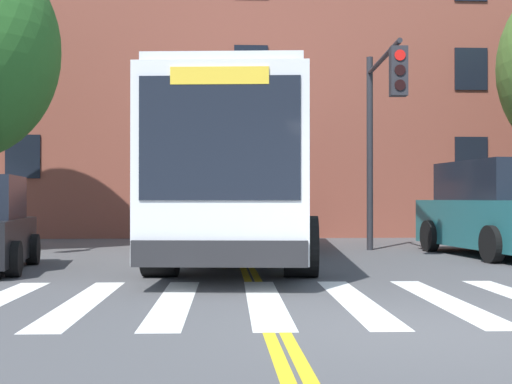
{
  "coord_description": "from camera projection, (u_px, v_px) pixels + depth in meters",
  "views": [
    {
      "loc": [
        -2.06,
        -6.82,
        1.3
      ],
      "look_at": [
        -1.24,
        7.48,
        1.43
      ],
      "focal_mm": 50.0,
      "sensor_mm": 36.0,
      "label": 1
    }
  ],
  "objects": [
    {
      "name": "lane_line_yellow_inner",
      "position": [
        231.0,
        239.0,
        22.91
      ],
      "size": [
        0.12,
        36.0,
        0.01
      ],
      "primitive_type": "cube",
      "color": "gold",
      "rests_on": "ground"
    },
    {
      "name": "building_facade",
      "position": [
        245.0,
        97.0,
        27.86
      ],
      "size": [
        36.55,
        9.48,
        10.55
      ],
      "color": "brown",
      "rests_on": "ground"
    },
    {
      "name": "ground_plane",
      "position": [
        428.0,
        332.0,
        6.91
      ],
      "size": [
        120.0,
        120.0,
        0.0
      ],
      "primitive_type": "plane",
      "color": "#4C4C4F"
    },
    {
      "name": "lane_line_yellow_outer",
      "position": [
        236.0,
        239.0,
        22.92
      ],
      "size": [
        0.12,
        36.0,
        0.01
      ],
      "primitive_type": "cube",
      "color": "gold",
      "rests_on": "ground"
    },
    {
      "name": "crosswalk",
      "position": [
        310.0,
        301.0,
        8.97
      ],
      "size": [
        15.32,
        4.46,
        0.01
      ],
      "color": "white",
      "rests_on": "ground"
    },
    {
      "name": "traffic_light_overhead",
      "position": [
        381.0,
        111.0,
        16.3
      ],
      "size": [
        0.44,
        3.78,
        4.86
      ],
      "color": "#28282D",
      "rests_on": "ground"
    },
    {
      "name": "city_bus",
      "position": [
        242.0,
        174.0,
        15.28
      ],
      "size": [
        3.52,
        11.63,
        3.35
      ],
      "color": "white",
      "rests_on": "ground"
    },
    {
      "name": "car_teal_far_lane",
      "position": [
        500.0,
        211.0,
        15.98
      ],
      "size": [
        2.61,
        5.25,
        2.14
      ],
      "color": "#236B70",
      "rests_on": "ground"
    }
  ]
}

